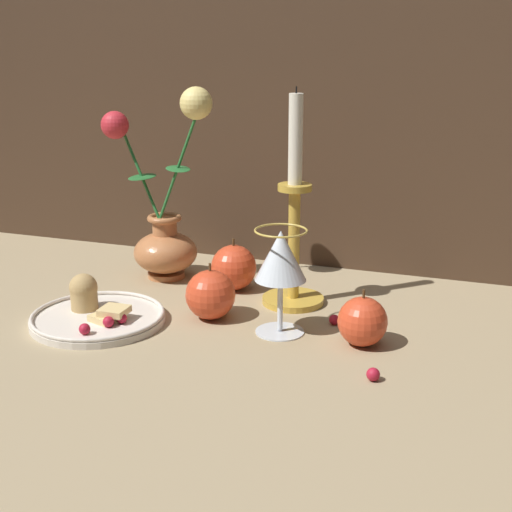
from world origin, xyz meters
name	(u,v)px	position (x,y,z in m)	size (l,w,h in m)	color
ground_plane	(235,321)	(0.00, 0.00, 0.00)	(2.40, 2.40, 0.00)	#9E8966
vase	(165,224)	(-0.19, 0.15, 0.10)	(0.20, 0.11, 0.34)	#B77042
plate_with_pastries	(96,313)	(-0.20, -0.07, 0.01)	(0.20, 0.20, 0.07)	silver
wine_glass	(281,260)	(0.08, -0.02, 0.11)	(0.08, 0.08, 0.16)	silver
candlestick	(294,235)	(0.06, 0.11, 0.11)	(0.10, 0.10, 0.34)	gold
apple_beside_vase	(362,322)	(0.20, -0.02, 0.03)	(0.07, 0.07, 0.08)	#D14223
apple_near_glass	(234,268)	(-0.05, 0.14, 0.04)	(0.08, 0.08, 0.09)	#D14223
apple_at_table_edge	(211,294)	(-0.04, 0.00, 0.04)	(0.08, 0.08, 0.09)	#D14223
berry_near_plate	(373,374)	(0.23, -0.12, 0.01)	(0.02, 0.02, 0.02)	#AD192D
berry_front_center	(334,320)	(0.14, 0.04, 0.01)	(0.02, 0.02, 0.02)	#AD192D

